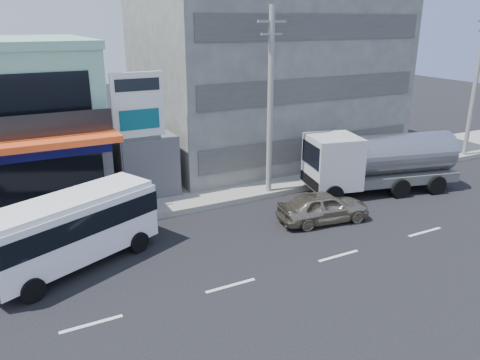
# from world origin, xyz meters

# --- Properties ---
(ground) EXTENTS (120.00, 120.00, 0.00)m
(ground) POSITION_xyz_m (0.00, 0.00, 0.00)
(ground) COLOR black
(ground) RESTS_ON ground
(sidewalk) EXTENTS (70.00, 5.00, 0.30)m
(sidewalk) POSITION_xyz_m (5.00, 9.50, 0.15)
(sidewalk) COLOR gray
(sidewalk) RESTS_ON ground
(concrete_building) EXTENTS (16.00, 12.00, 14.00)m
(concrete_building) POSITION_xyz_m (10.00, 15.00, 7.00)
(concrete_building) COLOR gray
(concrete_building) RESTS_ON ground
(gap_structure) EXTENTS (3.00, 6.00, 3.50)m
(gap_structure) POSITION_xyz_m (0.00, 12.00, 1.75)
(gap_structure) COLOR #4D4C52
(gap_structure) RESTS_ON ground
(satellite_dish) EXTENTS (1.50, 1.50, 0.15)m
(satellite_dish) POSITION_xyz_m (0.00, 11.00, 3.58)
(satellite_dish) COLOR slate
(satellite_dish) RESTS_ON gap_structure
(billboard) EXTENTS (2.60, 0.18, 6.90)m
(billboard) POSITION_xyz_m (-0.50, 9.20, 4.93)
(billboard) COLOR gray
(billboard) RESTS_ON ground
(utility_pole_near) EXTENTS (1.60, 0.30, 10.00)m
(utility_pole_near) POSITION_xyz_m (6.00, 7.40, 5.15)
(utility_pole_near) COLOR #999993
(utility_pole_near) RESTS_ON ground
(utility_pole_far) EXTENTS (1.60, 0.30, 10.00)m
(utility_pole_far) POSITION_xyz_m (22.00, 7.40, 5.15)
(utility_pole_far) COLOR #999993
(utility_pole_far) RESTS_ON ground
(minibus) EXTENTS (7.19, 4.83, 2.88)m
(minibus) POSITION_xyz_m (-4.81, 4.20, 1.72)
(minibus) COLOR white
(minibus) RESTS_ON ground
(sedan) EXTENTS (4.66, 2.40, 1.52)m
(sedan) POSITION_xyz_m (6.54, 3.16, 0.76)
(sedan) COLOR tan
(sedan) RESTS_ON ground
(tanker_truck) EXTENTS (8.94, 4.38, 3.39)m
(tanker_truck) POSITION_xyz_m (11.64, 5.20, 1.82)
(tanker_truck) COLOR silver
(tanker_truck) RESTS_ON ground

